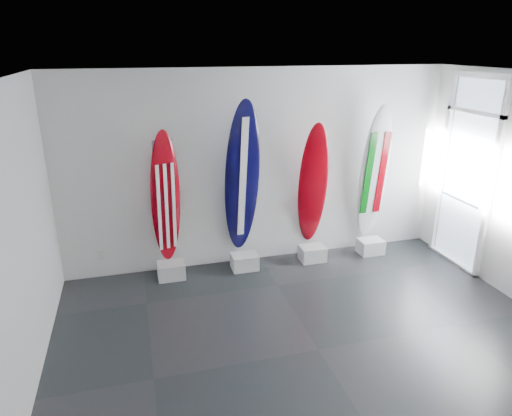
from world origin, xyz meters
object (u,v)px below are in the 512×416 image
object	(u,v)px
surfboard_usa	(166,198)
surfboard_italy	(374,174)
surfboard_navy	(242,179)
surfboard_swiss	(313,185)

from	to	relation	value
surfboard_usa	surfboard_italy	size ratio (longest dim) A/B	0.89
surfboard_usa	surfboard_italy	distance (m)	3.29
surfboard_navy	surfboard_swiss	bearing A→B (deg)	-7.13
surfboard_navy	surfboard_italy	xyz separation A→B (m)	(2.16, 0.00, -0.07)
surfboard_swiss	surfboard_italy	world-z (taller)	surfboard_italy
surfboard_usa	surfboard_navy	distance (m)	1.14
surfboard_swiss	surfboard_italy	size ratio (longest dim) A/B	0.91
surfboard_usa	surfboard_italy	bearing A→B (deg)	-18.33
surfboard_usa	surfboard_navy	size ratio (longest dim) A/B	0.83
surfboard_navy	surfboard_swiss	world-z (taller)	surfboard_navy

